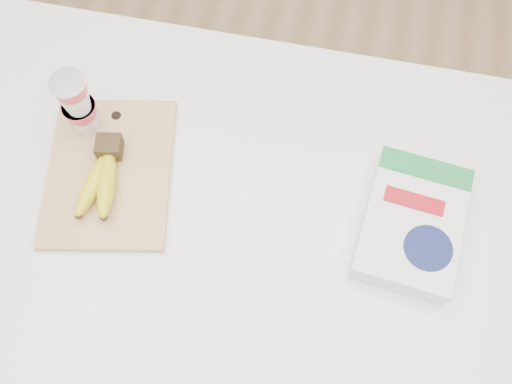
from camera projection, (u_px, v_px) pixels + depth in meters
The scene contains 6 objects.
room at pixel (158, 59), 0.72m from camera, with size 4.00×4.00×4.00m.
table at pixel (210, 270), 1.52m from camera, with size 1.23×0.82×0.93m, color white.
cutting_board at pixel (110, 172), 1.12m from camera, with size 0.24×0.33×0.02m, color tan.
bananas at pixel (102, 177), 1.08m from camera, with size 0.08×0.18×0.05m.
yogurt_stack at pixel (78, 105), 1.08m from camera, with size 0.07×0.07×0.16m.
cereal_box at pixel (412, 223), 1.05m from camera, with size 0.20×0.27×0.06m.
Camera 1 is at (0.21, -0.42, 1.93)m, focal length 40.00 mm.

